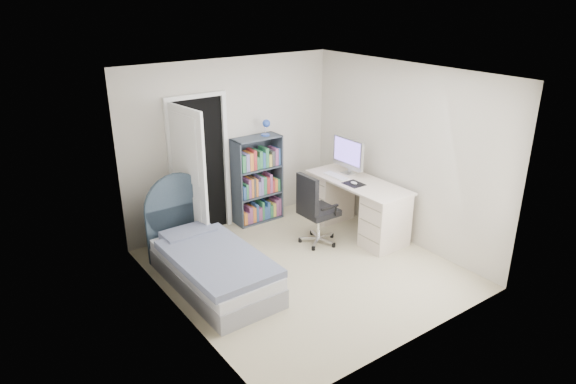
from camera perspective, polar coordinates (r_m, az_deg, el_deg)
room_shell at (r=6.20m, az=1.99°, el=1.51°), size 3.50×3.70×2.60m
door at (r=7.12m, az=-10.55°, el=2.01°), size 0.92×0.83×2.06m
bed at (r=6.39m, az=-8.63°, el=-7.81°), size 0.94×1.93×1.18m
nightstand at (r=7.29m, az=-12.70°, el=-2.92°), size 0.44×0.44×0.63m
floor_lamp at (r=7.26m, az=-10.84°, el=-2.14°), size 0.18×0.18×1.23m
bookcase at (r=7.86m, az=-3.35°, el=1.05°), size 0.75×0.32×1.59m
desk at (r=7.61m, az=7.61°, el=-1.31°), size 0.66×1.65×1.35m
office_chair at (r=7.12m, az=2.93°, el=-1.62°), size 0.53×0.55×1.05m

